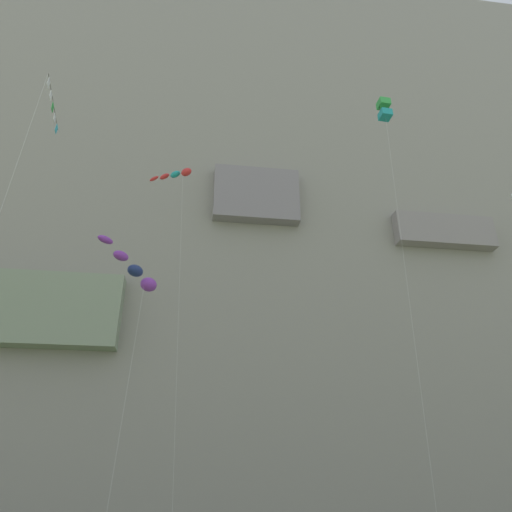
{
  "coord_description": "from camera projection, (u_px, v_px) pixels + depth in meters",
  "views": [
    {
      "loc": [
        -6.42,
        -3.44,
        3.47
      ],
      "look_at": [
        -2.67,
        25.02,
        17.98
      ],
      "focal_mm": 34.24,
      "sensor_mm": 36.0,
      "label": 1
    }
  ],
  "objects": [
    {
      "name": "cliff_face",
      "position": [
        246.0,
        217.0,
        69.82
      ],
      "size": [
        180.0,
        22.69,
        80.02
      ],
      "color": "gray",
      "rests_on": "ground"
    },
    {
      "name": "kite_box_high_left",
      "position": [
        384.0,
        110.0,
        43.07
      ],
      "size": [
        2.96,
        3.97,
        35.49
      ],
      "color": "green",
      "rests_on": "ground"
    },
    {
      "name": "kite_windsock_mid_center",
      "position": [
        136.0,
        272.0,
        31.75
      ],
      "size": [
        3.68,
        5.9,
        17.87
      ],
      "color": "purple",
      "rests_on": "ground"
    },
    {
      "name": "kite_banner_upper_mid",
      "position": [
        42.0,
        132.0,
        23.94
      ],
      "size": [
        1.2,
        4.25,
        21.86
      ],
      "color": "black",
      "rests_on": "ground"
    },
    {
      "name": "kite_windsock_upper_left",
      "position": [
        176.0,
        175.0,
        47.97
      ],
      "size": [
        4.94,
        5.48,
        32.97
      ],
      "color": "red",
      "rests_on": "ground"
    }
  ]
}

